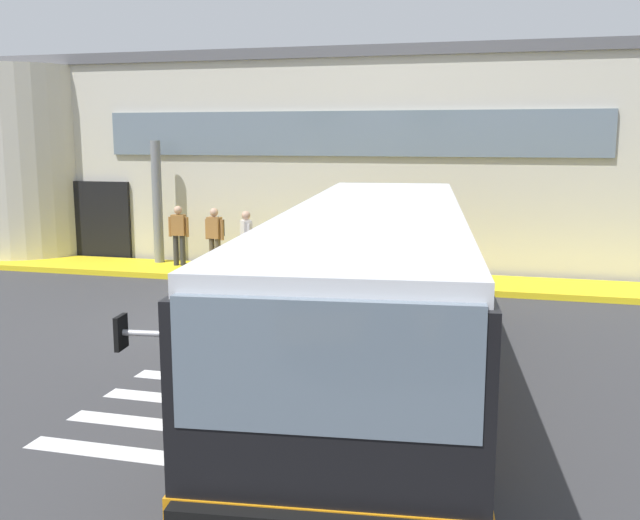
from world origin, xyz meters
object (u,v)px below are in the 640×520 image
Objects in this scene: bus_main_foreground at (375,297)px; passenger_at_curb_edge at (246,239)px; entry_support_column at (157,202)px; passenger_by_doorway at (215,234)px; passenger_near_column at (179,233)px.

bus_main_foreground is 7.12× the size of passenger_at_curb_edge.
passenger_by_doorway is (2.01, -0.61, -0.77)m from entry_support_column.
entry_support_column is at bearing 156.65° from passenger_near_column.
entry_support_column is 2.07× the size of passenger_by_doorway.
passenger_at_curb_edge is at bearing -19.10° from passenger_near_column.
passenger_near_column and passenger_by_doorway have the same top height.
entry_support_column reaches higher than passenger_at_curb_edge.
bus_main_foreground is 7.12× the size of passenger_near_column.
entry_support_column is at bearing 163.15° from passenger_by_doorway.
entry_support_column is at bearing 133.88° from bus_main_foreground.
passenger_by_doorway is 1.00× the size of passenger_at_curb_edge.
passenger_by_doorway is at bearing 127.65° from bus_main_foreground.
passenger_at_curb_edge is (3.10, -1.14, -0.80)m from entry_support_column.
passenger_near_column is 1.00× the size of passenger_at_curb_edge.
passenger_at_curb_edge is (2.30, -0.80, 0.00)m from passenger_near_column.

